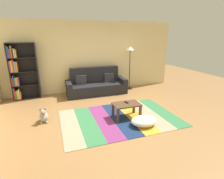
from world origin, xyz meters
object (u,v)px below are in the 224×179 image
at_px(couch, 96,85).
at_px(dog, 44,116).
at_px(coffee_table, 126,106).
at_px(standing_lamp, 130,54).
at_px(tv_remote, 126,102).
at_px(bookshelf, 20,72).
at_px(pouf, 144,121).

bearing_deg(couch, dog, -135.65).
height_order(coffee_table, standing_lamp, standing_lamp).
distance_m(coffee_table, tv_remote, 0.12).
xyz_separation_m(bookshelf, pouf, (3.07, -3.17, -0.86)).
bearing_deg(bookshelf, pouf, -45.92).
relative_size(bookshelf, pouf, 2.94).
distance_m(bookshelf, dog, 2.39).
xyz_separation_m(bookshelf, tv_remote, (2.86, -2.54, -0.57)).
bearing_deg(tv_remote, coffee_table, -124.02).
bearing_deg(couch, coffee_table, -83.84).
distance_m(dog, tv_remote, 2.22).
distance_m(dog, standing_lamp, 4.11).
relative_size(coffee_table, dog, 1.83).
distance_m(couch, standing_lamp, 1.85).
bearing_deg(dog, standing_lamp, 30.63).
distance_m(pouf, standing_lamp, 3.45).
height_order(pouf, tv_remote, tv_remote).
bearing_deg(dog, bookshelf, 108.19).
bearing_deg(pouf, standing_lamp, 71.96).
xyz_separation_m(dog, tv_remote, (2.16, -0.40, 0.25)).
xyz_separation_m(pouf, dog, (-2.37, 1.04, 0.04)).
bearing_deg(standing_lamp, couch, -174.58).
xyz_separation_m(couch, tv_remote, (0.28, -2.25, 0.08)).
height_order(couch, pouf, couch).
distance_m(coffee_table, pouf, 0.64).
relative_size(couch, pouf, 3.41).
bearing_deg(pouf, dog, 156.39).
height_order(coffee_table, pouf, coffee_table).
distance_m(couch, dog, 2.65).
bearing_deg(tv_remote, pouf, -86.75).
relative_size(couch, coffee_table, 3.11).
relative_size(dog, tv_remote, 2.65).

